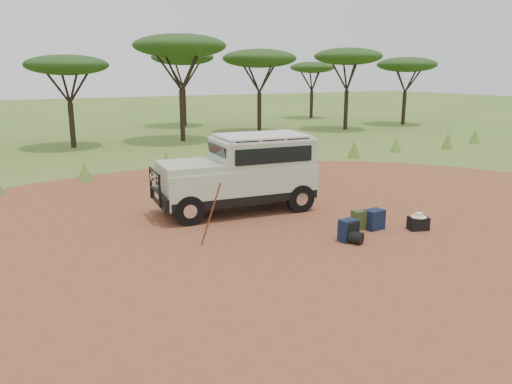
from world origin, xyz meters
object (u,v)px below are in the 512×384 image
safari_vehicle (242,175)px  walking_staff (211,214)px  backpack_black (350,231)px  hard_case (418,223)px  duffel_navy (374,219)px  backpack_navy (348,230)px  backpack_olive (359,220)px

safari_vehicle → walking_staff: safari_vehicle is taller
backpack_black → hard_case: bearing=-7.3°
duffel_navy → hard_case: (0.95, -0.58, -0.09)m
backpack_navy → duffel_navy: size_ratio=1.04×
backpack_navy → walking_staff: bearing=154.7°
backpack_olive → walking_staff: bearing=-179.3°
backpack_black → hard_case: (2.09, -0.14, -0.07)m
backpack_olive → duffel_navy: (0.35, -0.17, 0.01)m
safari_vehicle → backpack_navy: safari_vehicle is taller
backpack_black → duffel_navy: (1.14, 0.44, 0.02)m
backpack_navy → safari_vehicle: bearing=102.6°
backpack_olive → hard_case: 1.51m
walking_staff → duffel_navy: 4.29m
walking_staff → backpack_black: size_ratio=3.30×
safari_vehicle → backpack_black: safari_vehicle is taller
backpack_olive → duffel_navy: 0.39m
duffel_navy → safari_vehicle: bearing=120.0°
duffel_navy → walking_staff: bearing=164.5°
backpack_black → duffel_navy: bearing=17.6°
backpack_black → backpack_olive: 1.00m
safari_vehicle → backpack_navy: 3.82m
walking_staff → hard_case: bearing=-64.3°
safari_vehicle → backpack_black: size_ratio=9.64×
backpack_olive → backpack_black: bearing=-131.8°
backpack_navy → duffel_navy: 1.25m
safari_vehicle → walking_staff: bearing=-124.4°
hard_case → safari_vehicle: bearing=147.0°
walking_staff → backpack_navy: size_ratio=2.99×
backpack_black → backpack_olive: bearing=34.4°
walking_staff → safari_vehicle: bearing=0.9°
walking_staff → duffel_navy: (4.18, -0.81, -0.51)m
safari_vehicle → duffel_navy: safari_vehicle is taller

